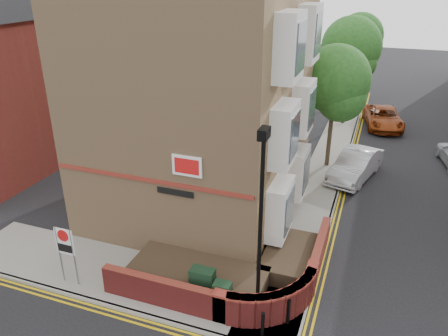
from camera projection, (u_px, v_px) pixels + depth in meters
ground at (196, 331)px, 13.47m from camera, size 120.00×120.00×0.00m
pavement_corner at (124, 276)px, 15.82m from camera, size 13.00×3.00×0.12m
pavement_main at (331, 153)px, 26.50m from camera, size 2.00×32.00×0.12m
kerb_side at (100, 303)px, 14.54m from camera, size 13.00×0.15×0.12m
kerb_main_near at (348, 155)px, 26.19m from camera, size 0.15×32.00×0.12m
yellow_lines_side at (95, 309)px, 14.35m from camera, size 13.00×0.28×0.01m
yellow_lines_main at (352, 157)px, 26.13m from camera, size 0.28×32.00×0.01m
corner_building at (206, 72)px, 18.64m from camera, size 8.95×10.40×13.60m
garden_wall at (224, 282)px, 15.60m from camera, size 6.80×6.00×1.20m
lamppost at (260, 229)px, 12.61m from camera, size 0.25×0.50×6.30m
utility_cabinet_large at (203, 284)px, 14.38m from camera, size 0.80×0.45×1.20m
utility_cabinet_small at (222, 297)px, 13.89m from camera, size 0.55×0.40×1.10m
bollard_near at (263, 325)px, 12.95m from camera, size 0.11×0.11×0.90m
bollard_far at (288, 312)px, 13.44m from camera, size 0.11×0.11×0.90m
zone_sign at (65, 246)px, 14.78m from camera, size 0.72×0.07×2.20m
tree_near at (335, 85)px, 22.92m from camera, size 3.64×3.65×6.70m
tree_mid at (351, 51)px, 29.56m from camera, size 4.03×4.03×7.42m
tree_far at (359, 40)px, 36.52m from camera, size 3.81×3.81×7.00m
traffic_light_assembly at (356, 78)px, 32.95m from camera, size 0.20×0.16×4.20m
silver_car_near at (355, 165)px, 23.14m from camera, size 2.73×4.83×1.51m
red_car_main at (383, 117)px, 30.84m from camera, size 3.19×5.37×1.40m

